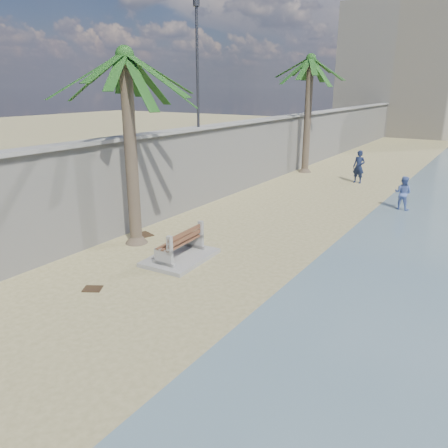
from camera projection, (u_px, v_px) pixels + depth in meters
The scene contains 12 objects.
ground_plane at pixel (46, 382), 8.28m from camera, with size 140.00×140.00×0.00m, color tan.
seawall at pixel (276, 148), 26.44m from camera, with size 0.45×70.00×3.50m, color gray.
wall_cap at pixel (277, 118), 25.89m from camera, with size 0.80×70.00×0.12m, color gray.
end_building at pixel (431, 70), 48.78m from camera, with size 18.00×12.00×14.00m, color #B7AA93.
bench_far at pixel (180, 247), 13.99m from camera, with size 1.77×2.48×1.00m.
palm_mid at pixel (125, 57), 13.75m from camera, with size 5.00×5.00×7.20m.
palm_back at pixel (311, 60), 26.35m from camera, with size 5.00×5.00×7.83m.
streetlight at pixel (197, 54), 18.51m from camera, with size 0.28×0.28×5.12m.
person_a at pixel (359, 164), 24.95m from camera, with size 0.77×0.52×2.14m, color #151D3A.
person_b at pixel (403, 191), 19.59m from camera, with size 0.82×0.63×1.70m, color #5369AC.
debris_c at pixel (144, 235), 16.43m from camera, with size 0.65×0.52×0.03m, color #382616.
debris_d at pixel (93, 289), 12.05m from camera, with size 0.50×0.40×0.03m, color #382616.
Camera 1 is at (6.64, -4.01, 5.37)m, focal length 35.00 mm.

